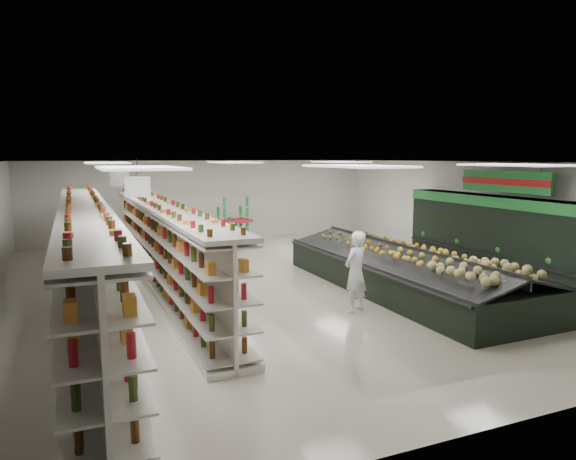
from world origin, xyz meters
name	(u,v)px	position (x,y,z in m)	size (l,w,h in m)	color
floor	(279,282)	(0.00, 0.00, 0.00)	(16.00, 16.00, 0.00)	beige
ceiling	(279,162)	(0.00, 0.00, 3.20)	(14.00, 16.00, 0.02)	white
wall_back	(206,200)	(0.00, 8.00, 1.60)	(14.00, 0.02, 3.20)	silver
wall_front	(522,300)	(0.00, -8.00, 1.60)	(14.00, 0.02, 3.20)	silver
wall_right	(484,212)	(7.00, 0.00, 1.60)	(0.02, 16.00, 3.20)	silver
produce_wall_case	(509,230)	(6.53, -1.50, 1.24)	(0.93, 8.00, 2.20)	black
aisle_sign_near	(138,187)	(-3.80, -2.00, 2.75)	(0.52, 0.06, 0.75)	white
aisle_sign_far	(120,179)	(-3.80, 2.00, 2.75)	(0.52, 0.06, 0.75)	white
hortifruti_banner	(504,182)	(6.25, -1.50, 2.65)	(0.12, 3.20, 0.95)	#207A2F
gondola_left	(87,263)	(-4.79, -0.77, 1.06)	(1.00, 13.29, 2.30)	silver
gondola_center	(162,249)	(-2.93, 0.79, 0.98)	(1.12, 12.30, 2.13)	silver
produce_island	(404,269)	(2.61, -1.97, 0.53)	(2.90, 7.80, 1.16)	black
soda_endcap	(233,223)	(0.68, 6.52, 0.81)	(1.40, 1.04, 1.67)	#A81313
shopper_main	(356,272)	(0.55, -3.08, 0.88)	(0.64, 0.42, 1.77)	white
shopper_background	(148,235)	(-2.80, 4.49, 0.81)	(0.79, 0.49, 1.63)	#9B835F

